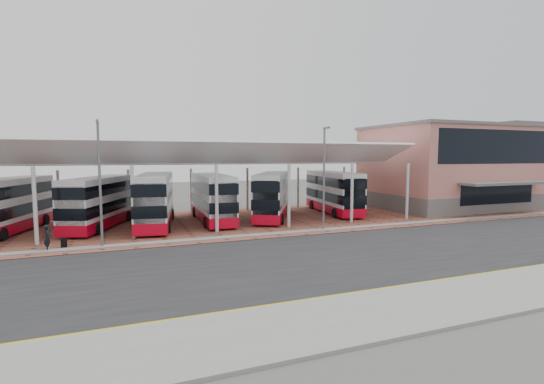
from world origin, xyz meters
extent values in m
plane|color=#464844|center=(0.00, 0.00, 0.00)|extent=(140.00, 140.00, 0.00)
cube|color=black|center=(0.00, -1.00, 0.01)|extent=(120.00, 14.00, 0.02)
cube|color=brown|center=(2.00, 13.00, 0.03)|extent=(72.00, 16.00, 0.06)
cube|color=slate|center=(0.00, -9.00, 0.07)|extent=(120.00, 4.00, 0.14)
cube|color=slate|center=(0.00, 6.20, 0.07)|extent=(120.00, 0.80, 0.14)
cube|color=#C2AF00|center=(0.00, -7.00, 0.03)|extent=(120.00, 0.12, 0.01)
cube|color=#C2AF00|center=(0.00, -6.70, 0.03)|extent=(120.00, 0.12, 0.01)
cylinder|color=silver|center=(-18.00, 8.50, 2.60)|extent=(0.26, 0.26, 5.20)
cylinder|color=silver|center=(-18.00, 19.50, 2.30)|extent=(0.26, 0.26, 4.60)
cylinder|color=silver|center=(-12.00, 8.50, 2.60)|extent=(0.26, 0.26, 5.20)
cylinder|color=silver|center=(-12.00, 19.50, 2.30)|extent=(0.26, 0.26, 4.60)
cylinder|color=silver|center=(-6.00, 8.50, 2.60)|extent=(0.26, 0.26, 5.20)
cylinder|color=silver|center=(-6.00, 19.50, 2.30)|extent=(0.26, 0.26, 4.60)
cylinder|color=silver|center=(0.00, 8.50, 2.60)|extent=(0.26, 0.26, 5.20)
cylinder|color=silver|center=(0.00, 19.50, 2.30)|extent=(0.26, 0.26, 4.60)
cylinder|color=silver|center=(6.00, 8.50, 2.60)|extent=(0.26, 0.26, 5.20)
cylinder|color=silver|center=(6.00, 19.50, 2.30)|extent=(0.26, 0.26, 4.60)
cylinder|color=silver|center=(12.00, 8.50, 2.60)|extent=(0.26, 0.26, 5.20)
cylinder|color=silver|center=(12.00, 19.50, 2.30)|extent=(0.26, 0.26, 4.60)
cube|color=white|center=(-6.00, 10.70, 6.10)|extent=(37.00, 4.95, 1.95)
cube|color=white|center=(-6.00, 16.30, 5.90)|extent=(37.00, 7.12, 1.43)
cube|color=#5F5B5A|center=(23.00, 14.00, 0.90)|extent=(18.00, 12.00, 1.80)
cube|color=tan|center=(23.00, 14.00, 5.40)|extent=(18.00, 12.00, 7.20)
cube|color=black|center=(23.00, 8.10, 6.80)|extent=(16.00, 0.25, 3.40)
cube|color=black|center=(23.00, 8.10, 2.10)|extent=(10.00, 0.25, 2.20)
cube|color=#5F5B5A|center=(23.00, 7.00, 3.20)|extent=(11.00, 2.40, 0.25)
cube|color=#5F5B5A|center=(23.00, 14.00, 9.10)|extent=(18.40, 12.40, 0.30)
cube|color=gray|center=(48.00, 24.00, 5.00)|extent=(30.00, 20.00, 10.00)
cube|color=#5F5B5A|center=(48.00, 24.00, 10.10)|extent=(30.50, 20.50, 0.30)
cylinder|color=slate|center=(-14.00, 6.30, 4.00)|extent=(0.16, 0.16, 8.00)
cube|color=slate|center=(-14.00, 6.00, 8.00)|extent=(0.15, 0.90, 0.15)
cylinder|color=slate|center=(2.00, 6.30, 4.00)|extent=(0.16, 0.16, 8.00)
cube|color=slate|center=(2.00, 6.00, 8.00)|extent=(0.15, 0.90, 0.15)
cube|color=silver|center=(-20.66, 14.16, 2.24)|extent=(4.77, 10.25, 3.91)
cube|color=#B90319|center=(-20.66, 14.16, 0.65)|extent=(4.81, 10.29, 0.82)
cube|color=black|center=(-20.66, 14.16, 1.83)|extent=(4.81, 10.29, 0.86)
cube|color=black|center=(-20.66, 14.16, 3.29)|extent=(4.81, 10.29, 0.86)
cylinder|color=black|center=(-20.38, 10.77, 0.51)|extent=(0.48, 0.94, 0.91)
cylinder|color=black|center=(-20.94, 17.54, 0.51)|extent=(0.48, 0.94, 0.91)
cylinder|color=black|center=(-18.74, 16.96, 0.51)|extent=(0.48, 0.94, 0.91)
cube|color=silver|center=(-14.35, 14.07, 2.23)|extent=(5.65, 10.10, 3.89)
cube|color=#B90319|center=(-14.35, 14.07, 0.65)|extent=(5.69, 10.15, 0.81)
cube|color=black|center=(-14.35, 14.07, 1.82)|extent=(5.69, 10.15, 0.86)
cube|color=black|center=(-14.35, 14.07, 3.27)|extent=(5.69, 10.15, 0.86)
cube|color=black|center=(-16.10, 9.46, 2.14)|extent=(1.93, 0.81, 3.25)
cylinder|color=black|center=(-16.53, 11.50, 0.51)|extent=(0.56, 0.93, 0.90)
cylinder|color=black|center=(-14.42, 10.69, 0.51)|extent=(0.56, 0.93, 0.90)
cylinder|color=black|center=(-14.27, 17.44, 0.51)|extent=(0.56, 0.93, 0.90)
cylinder|color=black|center=(-12.16, 16.64, 0.51)|extent=(0.56, 0.93, 0.90)
cube|color=silver|center=(-10.09, 13.06, 2.34)|extent=(4.09, 10.71, 4.09)
cube|color=#B90319|center=(-10.09, 13.06, 0.68)|extent=(4.13, 10.76, 0.86)
cube|color=black|center=(-10.09, 13.06, 1.91)|extent=(4.13, 10.76, 0.90)
cube|color=black|center=(-10.09, 13.06, 3.44)|extent=(4.13, 10.76, 0.90)
cube|color=black|center=(-10.95, 7.95, 2.25)|extent=(2.13, 0.45, 3.42)
cylinder|color=black|center=(-11.82, 9.96, 0.54)|extent=(0.42, 0.98, 0.95)
cylinder|color=black|center=(-9.48, 9.56, 0.54)|extent=(0.42, 0.98, 0.95)
cylinder|color=black|center=(-10.70, 16.56, 0.54)|extent=(0.42, 0.98, 0.95)
cylinder|color=black|center=(-8.36, 16.16, 0.54)|extent=(0.42, 0.98, 0.95)
cube|color=silver|center=(-5.17, 13.70, 2.26)|extent=(2.68, 10.14, 3.93)
cube|color=#B90319|center=(-5.17, 13.70, 0.65)|extent=(2.72, 10.18, 0.82)
cube|color=black|center=(-5.17, 13.70, 1.84)|extent=(2.72, 10.18, 0.87)
cube|color=black|center=(-5.17, 13.70, 3.31)|extent=(2.72, 10.18, 0.87)
cube|color=black|center=(-5.37, 8.72, 2.16)|extent=(2.06, 0.17, 3.29)
cylinder|color=black|center=(-6.44, 10.53, 0.52)|extent=(0.29, 0.92, 0.91)
cylinder|color=black|center=(-4.15, 10.44, 0.52)|extent=(0.29, 0.92, 0.91)
cylinder|color=black|center=(-6.19, 16.96, 0.52)|extent=(0.29, 0.92, 0.91)
cylinder|color=black|center=(-3.90, 16.87, 0.52)|extent=(0.29, 0.92, 0.91)
cube|color=silver|center=(0.55, 13.48, 2.30)|extent=(6.90, 10.12, 4.00)
cube|color=#B90319|center=(0.55, 13.48, 0.67)|extent=(6.95, 10.18, 0.84)
cube|color=black|center=(0.55, 13.48, 1.88)|extent=(6.95, 10.18, 0.88)
cube|color=black|center=(0.55, 13.48, 3.37)|extent=(6.95, 10.18, 0.88)
cube|color=black|center=(-1.85, 9.01, 2.20)|extent=(1.89, 1.07, 3.35)
cylinder|color=black|center=(-2.02, 11.14, 0.53)|extent=(0.67, 0.94, 0.93)
cylinder|color=black|center=(0.03, 10.04, 0.53)|extent=(0.67, 0.94, 0.93)
cylinder|color=black|center=(1.08, 16.92, 0.53)|extent=(0.67, 0.94, 0.93)
cylinder|color=black|center=(3.13, 15.82, 0.53)|extent=(0.67, 0.94, 0.93)
cube|color=silver|center=(7.61, 14.44, 2.28)|extent=(3.67, 10.39, 3.97)
cube|color=#B90319|center=(7.61, 14.44, 0.66)|extent=(3.71, 10.43, 0.83)
cube|color=black|center=(7.61, 14.44, 1.86)|extent=(3.71, 10.43, 0.88)
cube|color=black|center=(7.61, 14.44, 3.34)|extent=(3.71, 10.43, 0.88)
cube|color=black|center=(6.92, 9.45, 2.19)|extent=(2.07, 0.37, 3.33)
cylinder|color=black|center=(6.02, 11.38, 0.52)|extent=(0.38, 0.95, 0.92)
cylinder|color=black|center=(8.31, 11.06, 0.52)|extent=(0.38, 0.95, 0.92)
cylinder|color=black|center=(6.91, 17.82, 0.52)|extent=(0.38, 0.95, 0.92)
cylinder|color=black|center=(9.20, 17.51, 0.52)|extent=(0.38, 0.95, 0.92)
imported|color=black|center=(-17.07, 6.44, 0.87)|extent=(0.54, 0.68, 1.62)
cube|color=black|center=(-16.26, 7.03, 0.36)|extent=(0.35, 0.25, 0.60)
camera|label=1|loc=(-12.94, -20.67, 5.84)|focal=26.00mm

